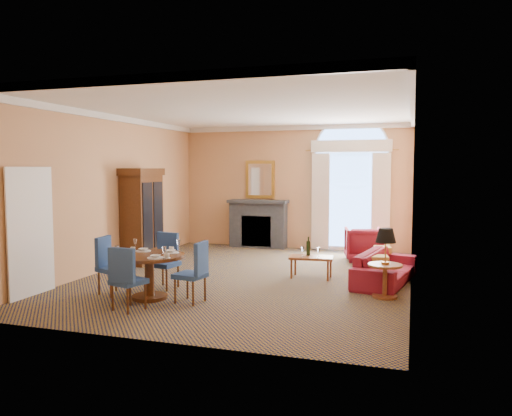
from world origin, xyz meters
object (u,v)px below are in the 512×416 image
(coffee_table, at_px, (311,257))
(side_table, at_px, (385,255))
(dining_table, at_px, (149,266))
(armchair, at_px, (363,244))
(sofa, at_px, (385,268))
(armoire, at_px, (142,217))

(coffee_table, relative_size, side_table, 0.79)
(dining_table, distance_m, coffee_table, 3.16)
(coffee_table, height_order, side_table, side_table)
(dining_table, distance_m, side_table, 3.81)
(armchair, distance_m, side_table, 3.31)
(armchair, bearing_deg, dining_table, 44.79)
(armchair, distance_m, coffee_table, 2.30)
(side_table, bearing_deg, coffee_table, 143.11)
(dining_table, height_order, side_table, side_table)
(armchair, xyz_separation_m, coffee_table, (-0.79, -2.16, 0.02))
(coffee_table, bearing_deg, armchair, 63.68)
(sofa, bearing_deg, side_table, -166.39)
(armoire, bearing_deg, armchair, 20.31)
(armoire, xyz_separation_m, sofa, (5.27, -0.45, -0.72))
(dining_table, bearing_deg, sofa, 32.34)
(dining_table, xyz_separation_m, coffee_table, (2.18, 2.28, -0.14))
(armchair, bearing_deg, side_table, 89.85)
(dining_table, xyz_separation_m, sofa, (3.56, 2.25, -0.25))
(sofa, relative_size, side_table, 1.77)
(armchair, relative_size, side_table, 0.75)
(sofa, xyz_separation_m, armchair, (-0.60, 2.18, 0.09))
(sofa, distance_m, coffee_table, 1.39)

